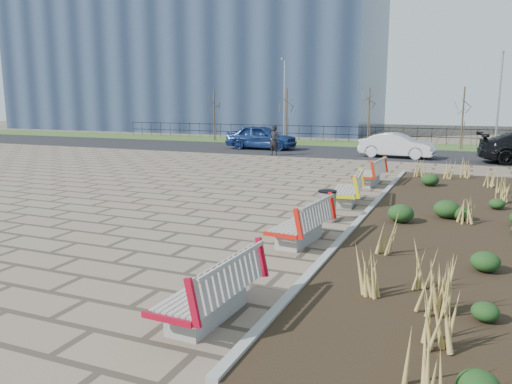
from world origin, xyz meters
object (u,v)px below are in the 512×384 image
at_px(car_silver, 397,145).
at_px(litter_bin, 327,206).
at_px(bench_a, 207,287).
at_px(bench_d, 369,172).
at_px(car_blue, 262,137).
at_px(bench_b, 300,221).
at_px(lamp_east, 499,103).
at_px(lamp_west, 284,102).
at_px(pedestrian, 274,140).
at_px(bench_c, 346,189).

bearing_deg(car_silver, litter_bin, -172.20).
relative_size(bench_a, litter_bin, 2.57).
height_order(bench_d, car_blue, car_blue).
bearing_deg(litter_bin, bench_b, -91.03).
relative_size(bench_b, lamp_east, 0.35).
xyz_separation_m(litter_bin, lamp_west, (-9.04, 21.75, 2.63)).
distance_m(bench_d, car_silver, 9.78).
bearing_deg(lamp_west, car_blue, -90.95).
distance_m(bench_a, bench_d, 12.87).
bearing_deg(bench_a, litter_bin, 92.29).
height_order(car_silver, lamp_east, lamp_east).
height_order(pedestrian, car_silver, pedestrian).
height_order(bench_a, lamp_east, lamp_east).
bearing_deg(lamp_east, bench_a, -99.99).
xyz_separation_m(bench_c, lamp_west, (-9.00, 19.39, 2.54)).
relative_size(bench_c, pedestrian, 1.19).
bearing_deg(pedestrian, lamp_east, 42.92).
height_order(bench_c, lamp_east, lamp_east).
bearing_deg(pedestrian, bench_b, -55.82).
height_order(bench_a, litter_bin, bench_a).
relative_size(bench_b, car_silver, 0.51).
bearing_deg(car_blue, lamp_west, -2.28).
height_order(bench_a, bench_c, same).
bearing_deg(bench_d, bench_a, -86.29).
height_order(car_silver, lamp_west, lamp_west).
bearing_deg(bench_b, bench_d, 95.23).
distance_m(car_blue, lamp_east, 14.85).
bearing_deg(car_blue, bench_c, -150.51).
distance_m(bench_b, lamp_west, 25.77).
bearing_deg(lamp_east, lamp_west, 180.00).
distance_m(bench_c, lamp_east, 20.19).
bearing_deg(car_silver, lamp_west, 63.74).
height_order(bench_d, litter_bin, bench_d).
height_order(bench_a, bench_d, same).
relative_size(bench_c, bench_d, 1.00).
relative_size(bench_d, car_blue, 0.45).
bearing_deg(car_silver, car_blue, 87.00).
distance_m(car_blue, car_silver, 8.98).
bearing_deg(bench_c, lamp_east, 68.81).
xyz_separation_m(bench_a, litter_bin, (0.04, 6.63, -0.09)).
xyz_separation_m(bench_b, bench_d, (0.00, 8.50, 0.00)).
distance_m(bench_a, litter_bin, 6.63).
bearing_deg(bench_c, bench_a, -96.73).
bearing_deg(pedestrian, lamp_west, 116.87).
xyz_separation_m(pedestrian, lamp_west, (-2.02, 7.33, 2.16)).
distance_m(car_blue, lamp_west, 4.75).
relative_size(litter_bin, pedestrian, 0.46).
xyz_separation_m(bench_c, lamp_east, (5.00, 19.39, 2.54)).
bearing_deg(bench_c, car_silver, 84.20).
relative_size(bench_d, lamp_west, 0.35).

